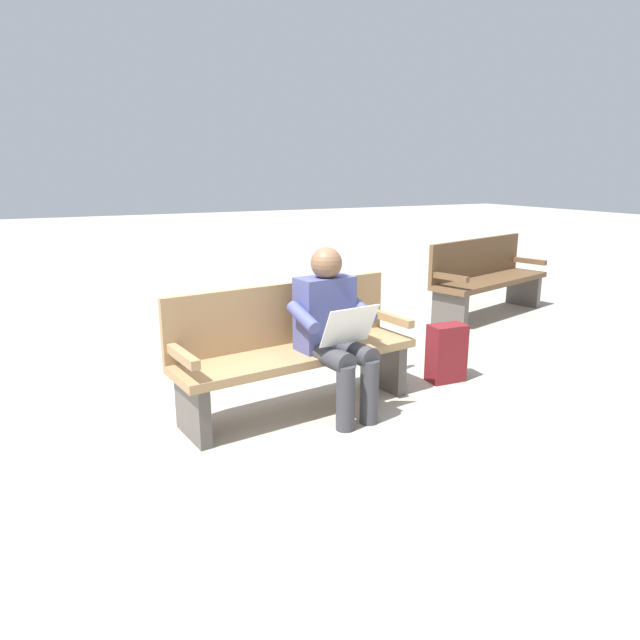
# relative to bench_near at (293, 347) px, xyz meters

# --- Properties ---
(ground_plane) EXTENTS (40.00, 40.00, 0.00)m
(ground_plane) POSITION_rel_bench_near_xyz_m (-0.01, 0.07, -0.46)
(ground_plane) COLOR #A89E8E
(bench_near) EXTENTS (1.84, 0.69, 0.90)m
(bench_near) POSITION_rel_bench_near_xyz_m (0.00, 0.00, 0.00)
(bench_near) COLOR #9E7A51
(bench_near) RESTS_ON ground
(person_seated) EXTENTS (0.60, 0.60, 1.18)m
(person_seated) POSITION_rel_bench_near_xyz_m (-0.22, 0.21, 0.17)
(person_seated) COLOR #474C84
(person_seated) RESTS_ON ground
(backpack) EXTENTS (0.31, 0.23, 0.48)m
(backpack) POSITION_rel_bench_near_xyz_m (-1.35, 0.05, -0.22)
(backpack) COLOR maroon
(backpack) RESTS_ON ground
(bench_far) EXTENTS (1.86, 0.95, 0.90)m
(bench_far) POSITION_rel_bench_near_xyz_m (-3.21, -1.55, 0.00)
(bench_far) COLOR brown
(bench_far) RESTS_ON ground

